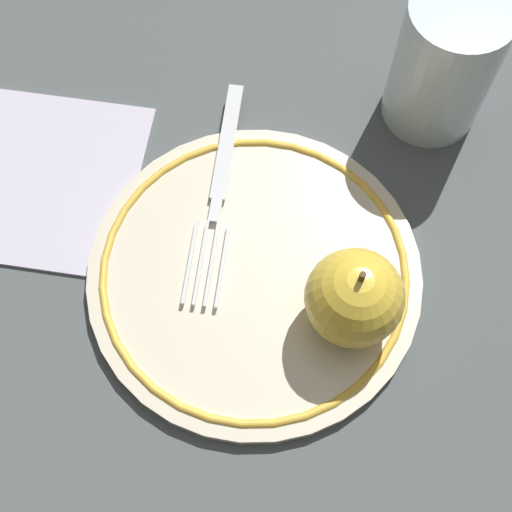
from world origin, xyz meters
TOP-DOWN VIEW (x-y plane):
  - ground_plane at (0.00, 0.00)m, footprint 2.00×2.00m
  - plate at (-0.01, 0.00)m, footprint 0.25×0.25m
  - apple_red_whole at (0.06, -0.00)m, footprint 0.07×0.07m
  - fork at (-0.07, 0.05)m, footprint 0.08×0.19m
  - drinking_glass at (0.05, 0.20)m, footprint 0.08×0.08m
  - napkin_folded at (-0.20, -0.00)m, footprint 0.18×0.19m

SIDE VIEW (x-z plane):
  - ground_plane at x=0.00m, z-range 0.00..0.00m
  - napkin_folded at x=-0.20m, z-range 0.00..0.01m
  - plate at x=-0.01m, z-range 0.00..0.01m
  - fork at x=-0.07m, z-range 0.01..0.02m
  - apple_red_whole at x=0.06m, z-range 0.01..0.08m
  - drinking_glass at x=0.05m, z-range 0.00..0.12m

